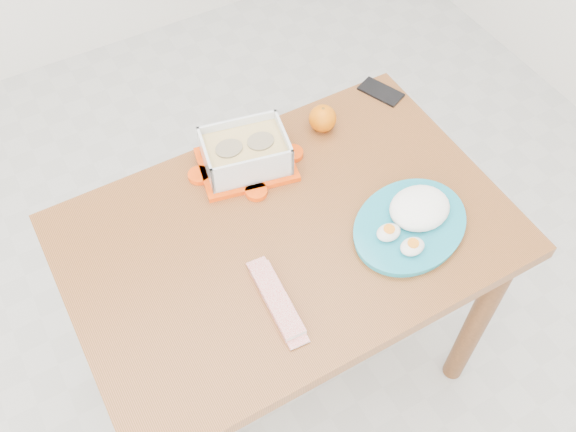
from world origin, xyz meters
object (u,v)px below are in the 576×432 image
dining_table (288,260)px  rice_plate (413,218)px  food_container (245,153)px  smartphone (381,92)px  orange_fruit (323,118)px

dining_table → rice_plate: size_ratio=2.78×
dining_table → food_container: 0.28m
rice_plate → dining_table: bearing=136.7°
dining_table → rice_plate: rice_plate is taller
dining_table → food_container: size_ratio=3.91×
dining_table → smartphone: smartphone is taller
dining_table → orange_fruit: 0.38m
food_container → rice_plate: bearing=-42.3°
dining_table → food_container: bearing=88.0°
orange_fruit → rice_plate: 0.37m
dining_table → smartphone: 0.54m
dining_table → orange_fruit: bearing=45.5°
dining_table → rice_plate: 0.32m
orange_fruit → rice_plate: rice_plate is taller
rice_plate → smartphone: size_ratio=3.08×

